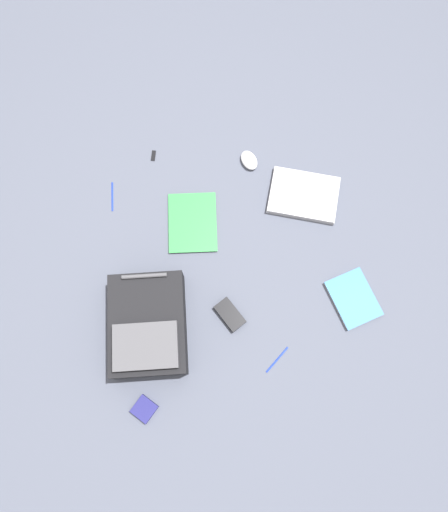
% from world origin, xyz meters
% --- Properties ---
extents(ground_plane, '(3.97, 3.97, 0.00)m').
position_xyz_m(ground_plane, '(0.00, 0.00, 0.00)').
color(ground_plane, '#4C5160').
extents(backpack, '(0.33, 0.43, 0.17)m').
position_xyz_m(backpack, '(-0.37, -0.22, 0.07)').
color(backpack, black).
rests_on(backpack, ground_plane).
extents(laptop, '(0.36, 0.31, 0.03)m').
position_xyz_m(laptop, '(0.37, 0.27, 0.02)').
color(laptop, '#929296').
rests_on(laptop, ground_plane).
extents(book_manual, '(0.24, 0.30, 0.01)m').
position_xyz_m(book_manual, '(-0.14, 0.22, 0.01)').
color(book_manual, silver).
rests_on(book_manual, ground_plane).
extents(book_comic, '(0.22, 0.26, 0.02)m').
position_xyz_m(book_comic, '(0.49, -0.22, 0.01)').
color(book_comic, silver).
rests_on(book_comic, ground_plane).
extents(computer_mouse, '(0.09, 0.12, 0.03)m').
position_xyz_m(computer_mouse, '(0.16, 0.47, 0.02)').
color(computer_mouse, silver).
rests_on(computer_mouse, ground_plane).
extents(power_brick, '(0.13, 0.15, 0.03)m').
position_xyz_m(power_brick, '(-0.04, -0.21, 0.01)').
color(power_brick, black).
rests_on(power_brick, ground_plane).
extents(pen_black, '(0.02, 0.14, 0.01)m').
position_xyz_m(pen_black, '(-0.48, 0.40, 0.00)').
color(pen_black, '#1933B2').
rests_on(pen_black, ground_plane).
extents(pen_blue, '(0.11, 0.09, 0.01)m').
position_xyz_m(pen_blue, '(0.13, -0.42, 0.00)').
color(pen_blue, '#1933B2').
rests_on(pen_blue, ground_plane).
extents(earbud_pouch, '(0.12, 0.12, 0.03)m').
position_xyz_m(earbud_pouch, '(-0.43, -0.53, 0.01)').
color(earbud_pouch, navy).
rests_on(earbud_pouch, ground_plane).
extents(usb_stick, '(0.03, 0.05, 0.01)m').
position_xyz_m(usb_stick, '(-0.27, 0.57, 0.00)').
color(usb_stick, black).
rests_on(usb_stick, ground_plane).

